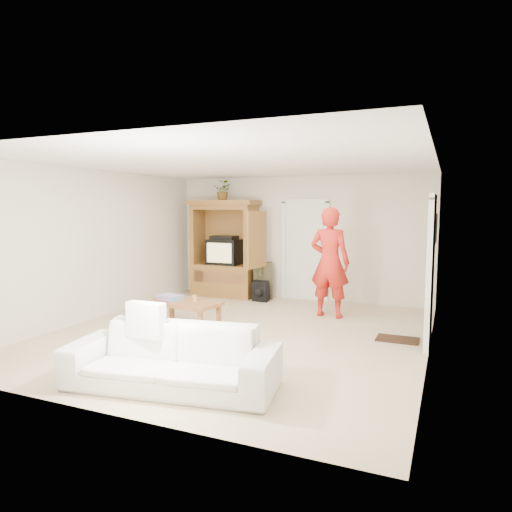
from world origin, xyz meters
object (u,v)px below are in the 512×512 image
(coffee_table, at_px, (185,304))
(sofa, at_px, (172,358))
(armoire, at_px, (225,255))
(man, at_px, (330,262))

(coffee_table, bearing_deg, sofa, -53.00)
(armoire, distance_m, sofa, 5.24)
(coffee_table, bearing_deg, armoire, 111.01)
(armoire, relative_size, sofa, 0.93)
(armoire, height_order, coffee_table, armoire)
(man, height_order, sofa, man)
(armoire, relative_size, man, 1.07)
(armoire, distance_m, man, 2.79)
(armoire, xyz_separation_m, man, (2.59, -1.03, 0.07))
(coffee_table, bearing_deg, man, 47.20)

